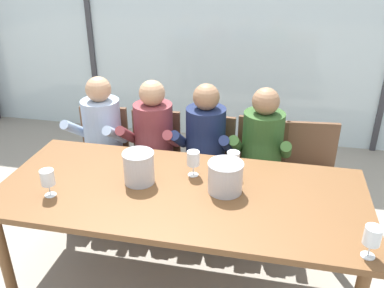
{
  "coord_description": "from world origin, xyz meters",
  "views": [
    {
      "loc": [
        0.52,
        -2.1,
        2.15
      ],
      "look_at": [
        0.0,
        0.35,
        0.92
      ],
      "focal_mm": 38.18,
      "sensor_mm": 36.0,
      "label": 1
    }
  ],
  "objects_px": {
    "person_pale_blue_shirt": "(99,138)",
    "person_navy_polo": "(204,148)",
    "chair_near_curtain": "(103,150)",
    "ice_bucket_secondary": "(225,177)",
    "chair_right_of_center": "(259,164)",
    "chair_left_of_center": "(155,155)",
    "person_maroon_top": "(151,143)",
    "ice_bucket_primary": "(139,167)",
    "chair_center": "(207,160)",
    "chair_near_window_right": "(310,169)",
    "person_olive_shirt": "(261,154)",
    "dining_table": "(180,199)",
    "wine_glass_center_pour": "(233,159)",
    "wine_glass_by_left_taster": "(48,178)",
    "wine_glass_by_right_taster": "(372,236)",
    "wine_glass_near_bucket": "(193,159)"
  },
  "relations": [
    {
      "from": "chair_center",
      "to": "ice_bucket_secondary",
      "type": "xyz_separation_m",
      "value": [
        0.26,
        -0.85,
        0.37
      ]
    },
    {
      "from": "wine_glass_by_left_taster",
      "to": "wine_glass_by_right_taster",
      "type": "xyz_separation_m",
      "value": [
        1.81,
        -0.17,
        0.0
      ]
    },
    {
      "from": "person_olive_shirt",
      "to": "wine_glass_near_bucket",
      "type": "xyz_separation_m",
      "value": [
        -0.42,
        -0.58,
        0.21
      ]
    },
    {
      "from": "chair_near_window_right",
      "to": "ice_bucket_secondary",
      "type": "relative_size",
      "value": 3.94
    },
    {
      "from": "chair_left_of_center",
      "to": "person_maroon_top",
      "type": "relative_size",
      "value": 0.73
    },
    {
      "from": "person_pale_blue_shirt",
      "to": "person_maroon_top",
      "type": "height_order",
      "value": "same"
    },
    {
      "from": "chair_left_of_center",
      "to": "wine_glass_center_pour",
      "type": "height_order",
      "value": "wine_glass_center_pour"
    },
    {
      "from": "dining_table",
      "to": "ice_bucket_primary",
      "type": "relative_size",
      "value": 10.88
    },
    {
      "from": "chair_near_window_right",
      "to": "person_pale_blue_shirt",
      "type": "distance_m",
      "value": 1.77
    },
    {
      "from": "chair_near_curtain",
      "to": "chair_right_of_center",
      "type": "distance_m",
      "value": 1.37
    },
    {
      "from": "chair_left_of_center",
      "to": "wine_glass_by_right_taster",
      "type": "xyz_separation_m",
      "value": [
        1.49,
        -1.3,
        0.39
      ]
    },
    {
      "from": "ice_bucket_primary",
      "to": "wine_glass_near_bucket",
      "type": "bearing_deg",
      "value": 25.67
    },
    {
      "from": "person_maroon_top",
      "to": "wine_glass_by_right_taster",
      "type": "distance_m",
      "value": 1.89
    },
    {
      "from": "chair_near_window_right",
      "to": "dining_table",
      "type": "bearing_deg",
      "value": -138.73
    },
    {
      "from": "chair_right_of_center",
      "to": "wine_glass_by_left_taster",
      "type": "height_order",
      "value": "wine_glass_by_left_taster"
    },
    {
      "from": "chair_right_of_center",
      "to": "wine_glass_center_pour",
      "type": "xyz_separation_m",
      "value": [
        -0.15,
        -0.68,
        0.39
      ]
    },
    {
      "from": "chair_near_window_right",
      "to": "person_navy_polo",
      "type": "distance_m",
      "value": 0.89
    },
    {
      "from": "person_maroon_top",
      "to": "wine_glass_center_pour",
      "type": "xyz_separation_m",
      "value": [
        0.73,
        -0.53,
        0.21
      ]
    },
    {
      "from": "chair_near_curtain",
      "to": "person_pale_blue_shirt",
      "type": "height_order",
      "value": "person_pale_blue_shirt"
    },
    {
      "from": "chair_near_curtain",
      "to": "person_pale_blue_shirt",
      "type": "relative_size",
      "value": 0.73
    },
    {
      "from": "chair_near_window_right",
      "to": "person_pale_blue_shirt",
      "type": "bearing_deg",
      "value": 179.15
    },
    {
      "from": "chair_right_of_center",
      "to": "dining_table",
      "type": "bearing_deg",
      "value": -108.1
    },
    {
      "from": "ice_bucket_primary",
      "to": "chair_near_window_right",
      "type": "bearing_deg",
      "value": 37.75
    },
    {
      "from": "person_olive_shirt",
      "to": "person_maroon_top",
      "type": "bearing_deg",
      "value": -176.56
    },
    {
      "from": "person_navy_polo",
      "to": "chair_left_of_center",
      "type": "bearing_deg",
      "value": 165.81
    },
    {
      "from": "chair_left_of_center",
      "to": "person_pale_blue_shirt",
      "type": "relative_size",
      "value": 0.73
    },
    {
      "from": "person_pale_blue_shirt",
      "to": "person_navy_polo",
      "type": "relative_size",
      "value": 1.0
    },
    {
      "from": "dining_table",
      "to": "chair_right_of_center",
      "type": "bearing_deg",
      "value": 64.23
    },
    {
      "from": "chair_center",
      "to": "chair_near_window_right",
      "type": "bearing_deg",
      "value": 3.78
    },
    {
      "from": "person_pale_blue_shirt",
      "to": "chair_near_curtain",
      "type": "bearing_deg",
      "value": 109.46
    },
    {
      "from": "wine_glass_center_pour",
      "to": "chair_near_window_right",
      "type": "bearing_deg",
      "value": 50.32
    },
    {
      "from": "chair_near_window_right",
      "to": "wine_glass_by_left_taster",
      "type": "xyz_separation_m",
      "value": [
        -1.62,
        -1.15,
        0.39
      ]
    },
    {
      "from": "person_pale_blue_shirt",
      "to": "wine_glass_near_bucket",
      "type": "bearing_deg",
      "value": -26.07
    },
    {
      "from": "chair_right_of_center",
      "to": "person_navy_polo",
      "type": "relative_size",
      "value": 0.73
    },
    {
      "from": "person_olive_shirt",
      "to": "wine_glass_by_left_taster",
      "type": "height_order",
      "value": "person_olive_shirt"
    },
    {
      "from": "dining_table",
      "to": "wine_glass_center_pour",
      "type": "relative_size",
      "value": 13.24
    },
    {
      "from": "chair_left_of_center",
      "to": "person_olive_shirt",
      "type": "xyz_separation_m",
      "value": [
        0.91,
        -0.13,
        0.17
      ]
    },
    {
      "from": "chair_center",
      "to": "chair_near_window_right",
      "type": "distance_m",
      "value": 0.84
    },
    {
      "from": "ice_bucket_primary",
      "to": "wine_glass_center_pour",
      "type": "height_order",
      "value": "ice_bucket_primary"
    },
    {
      "from": "person_maroon_top",
      "to": "ice_bucket_secondary",
      "type": "height_order",
      "value": "person_maroon_top"
    },
    {
      "from": "chair_near_curtain",
      "to": "ice_bucket_secondary",
      "type": "xyz_separation_m",
      "value": [
        1.2,
        -0.84,
        0.37
      ]
    },
    {
      "from": "person_maroon_top",
      "to": "ice_bucket_primary",
      "type": "bearing_deg",
      "value": -78.07
    },
    {
      "from": "wine_glass_by_left_taster",
      "to": "wine_glass_near_bucket",
      "type": "height_order",
      "value": "same"
    },
    {
      "from": "chair_near_curtain",
      "to": "ice_bucket_primary",
      "type": "xyz_separation_m",
      "value": [
        0.64,
        -0.85,
        0.37
      ]
    },
    {
      "from": "person_navy_polo",
      "to": "person_pale_blue_shirt",
      "type": "bearing_deg",
      "value": -178.51
    },
    {
      "from": "person_navy_polo",
      "to": "chair_near_curtain",
      "type": "bearing_deg",
      "value": 174.38
    },
    {
      "from": "chair_left_of_center",
      "to": "person_maroon_top",
      "type": "bearing_deg",
      "value": -86.15
    },
    {
      "from": "chair_right_of_center",
      "to": "wine_glass_by_right_taster",
      "type": "distance_m",
      "value": 1.5
    },
    {
      "from": "person_olive_shirt",
      "to": "wine_glass_by_right_taster",
      "type": "height_order",
      "value": "person_olive_shirt"
    },
    {
      "from": "person_olive_shirt",
      "to": "ice_bucket_secondary",
      "type": "distance_m",
      "value": 0.77
    }
  ]
}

